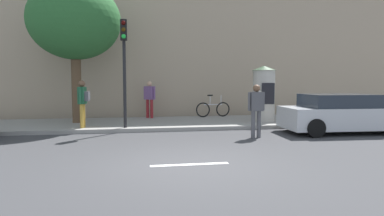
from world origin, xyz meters
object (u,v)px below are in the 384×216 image
pedestrian_tallest (256,106)px  pedestrian_in_light_jacket (149,96)px  traffic_light (124,55)px  poster_column (264,93)px  pedestrian_with_bag (83,100)px  bicycle_leaning (213,109)px  street_tree (75,21)px  parked_car_red (343,114)px

pedestrian_tallest → pedestrian_in_light_jacket: 6.25m
traffic_light → poster_column: traffic_light is taller
traffic_light → pedestrian_in_light_jacket: (1.05, 3.27, -1.66)m
pedestrian_with_bag → bicycle_leaning: bearing=26.9°
street_tree → pedestrian_in_light_jacket: size_ratio=3.35×
parked_car_red → street_tree: bearing=160.2°
bicycle_leaning → parked_car_red: 6.09m
pedestrian_in_light_jacket → bicycle_leaning: (3.09, -0.04, -0.65)m
parked_car_red → pedestrian_with_bag: bearing=168.7°
pedestrian_with_bag → parked_car_red: size_ratio=0.39×
traffic_light → pedestrian_tallest: bearing=-25.0°
poster_column → parked_car_red: (1.95, -2.83, -0.68)m
street_tree → pedestrian_with_bag: street_tree is taller
street_tree → pedestrian_tallest: bearing=-32.4°
traffic_light → parked_car_red: size_ratio=0.87×
parked_car_red → poster_column: bearing=124.6°
bicycle_leaning → traffic_light: bearing=-142.1°
pedestrian_tallest → bicycle_leaning: size_ratio=1.01×
pedestrian_tallest → pedestrian_with_bag: pedestrian_with_bag is taller
pedestrian_with_bag → street_tree: bearing=106.2°
pedestrian_tallest → street_tree: bearing=147.6°
street_tree → poster_column: bearing=-5.4°
street_tree → pedestrian_tallest: size_ratio=3.28×
traffic_light → street_tree: size_ratio=0.68×
traffic_light → pedestrian_with_bag: 2.28m
street_tree → bicycle_leaning: size_ratio=3.32×
traffic_light → bicycle_leaning: (4.14, 3.23, -2.31)m
street_tree → bicycle_leaning: 7.37m
poster_column → parked_car_red: bearing=-55.4°
pedestrian_tallest → pedestrian_in_light_jacket: pedestrian_in_light_jacket is taller
poster_column → pedestrian_with_bag: poster_column is taller
pedestrian_with_bag → bicycle_leaning: size_ratio=1.01×
pedestrian_tallest → parked_car_red: pedestrian_tallest is taller
street_tree → pedestrian_with_bag: size_ratio=3.29×
pedestrian_in_light_jacket → parked_car_red: size_ratio=0.38×
pedestrian_tallest → bicycle_leaning: bearing=92.4°
pedestrian_with_bag → pedestrian_in_light_jacket: bearing=48.3°
pedestrian_tallest → pedestrian_in_light_jacket: size_ratio=1.02×
parked_car_red → traffic_light: bearing=168.9°
street_tree → parked_car_red: bearing=-19.8°
poster_column → pedestrian_in_light_jacket: poster_column is taller
pedestrian_with_bag → parked_car_red: bearing=-11.3°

